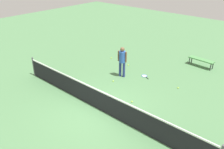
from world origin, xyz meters
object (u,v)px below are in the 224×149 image
Objects in this scene: courtside_bench at (201,60)px; tennis_ball_near_player at (113,81)px; tennis_racket_near_player at (145,76)px; tennis_ball_baseline at (132,102)px; tennis_ball_stray_left at (122,57)px; player_near_side at (122,59)px; tennis_ball_midcourt at (178,88)px; tennis_ball_stray_right at (111,58)px; tennis_ball_by_net at (128,65)px.

tennis_ball_near_player is at bearing 61.60° from courtside_bench.
tennis_racket_near_player is 9.10× the size of tennis_ball_baseline.
tennis_racket_near_player is 0.39× the size of courtside_bench.
tennis_ball_near_player is 1.00× the size of tennis_ball_baseline.
tennis_racket_near_player is 3.78m from courtside_bench.
player_near_side is at bearing 129.52° from tennis_ball_stray_left.
player_near_side is 1.25m from tennis_ball_near_player.
tennis_ball_midcourt and tennis_ball_stray_right have the same top height.
player_near_side is at bearing 41.76° from tennis_racket_near_player.
tennis_ball_near_player is at bearing 133.33° from tennis_ball_stray_right.
tennis_racket_near_player is 1.66m from tennis_ball_by_net.
tennis_ball_stray_left is 1.00× the size of tennis_ball_stray_right.
tennis_ball_baseline is at bearing 139.18° from player_near_side.
courtside_bench is (-3.34, -2.76, 0.38)m from tennis_ball_by_net.
tennis_ball_by_net is at bearing 39.57° from courtside_bench.
courtside_bench is (0.25, -3.33, 0.38)m from tennis_ball_midcourt.
tennis_ball_baseline is 1.00× the size of tennis_ball_stray_right.
tennis_ball_stray_left is at bearing -25.44° from tennis_racket_near_player.
tennis_ball_stray_right is at bearing -8.10° from tennis_ball_midcourt.
player_near_side is 3.23m from tennis_ball_midcourt.
tennis_ball_baseline is (0.98, 2.54, 0.00)m from tennis_ball_midcourt.
courtside_bench is at bearing -123.20° from player_near_side.
tennis_racket_near_player is 9.10× the size of tennis_ball_midcourt.
courtside_bench reaches higher than tennis_ball_stray_left.
courtside_bench reaches higher than tennis_ball_by_net.
player_near_side is 1.12× the size of courtside_bench.
courtside_bench reaches higher than tennis_ball_stray_right.
tennis_ball_by_net reaches higher than tennis_racket_near_player.
player_near_side is 25.76× the size of tennis_ball_stray_left.
tennis_ball_midcourt is 1.00× the size of tennis_ball_stray_right.
courtside_bench is at bearing -118.40° from tennis_ball_near_player.
tennis_ball_by_net is 1.00× the size of tennis_ball_stray_left.
tennis_ball_by_net and tennis_ball_baseline have the same top height.
tennis_ball_stray_right is at bearing -35.72° from player_near_side.
tennis_ball_near_player is 3.33m from tennis_ball_midcourt.
tennis_ball_by_net is 1.00× the size of tennis_ball_midcourt.
tennis_ball_near_player and tennis_ball_stray_left have the same top height.
tennis_ball_stray_left is at bearing 24.46° from courtside_bench.
tennis_ball_near_player is (-0.05, 0.78, -0.98)m from player_near_side.
tennis_racket_near_player is at bearing 61.81° from courtside_bench.
tennis_ball_near_player is 3.41m from tennis_ball_stray_left.
tennis_ball_stray_right is at bearing -5.81° from tennis_ball_by_net.
player_near_side reaches higher than courtside_bench.
tennis_ball_near_player is at bearing -25.75° from tennis_ball_baseline.
courtside_bench is at bearing -85.63° from tennis_ball_midcourt.
tennis_ball_near_player is 1.00× the size of tennis_ball_stray_right.
tennis_racket_near_player is at bearing -118.82° from tennis_ball_near_player.
player_near_side is at bearing -86.53° from tennis_ball_near_player.
player_near_side reaches higher than tennis_ball_near_player.
player_near_side is 2.83× the size of tennis_racket_near_player.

